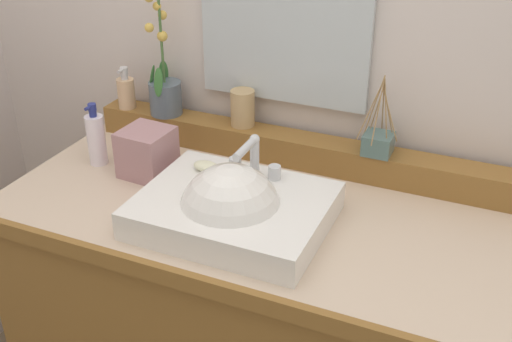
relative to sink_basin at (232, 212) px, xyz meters
The scene contains 10 objects.
vanity_cabinet 0.49m from the sink_basin, 64.84° to the left, with size 1.39×0.66×0.89m.
back_ledge 0.37m from the sink_basin, 82.42° to the left, with size 1.31×0.09×0.08m, color olive.
sink_basin is the anchor object (origin of this frame).
soap_bar 0.17m from the sink_basin, 138.87° to the left, with size 0.07×0.04×0.02m, color beige.
potted_plant 0.56m from the sink_basin, 137.53° to the left, with size 0.10×0.11×0.37m.
soap_dispenser 0.65m from the sink_basin, 146.30° to the left, with size 0.05×0.06×0.13m.
tumbler_cup 0.42m from the sink_basin, 111.00° to the left, with size 0.07×0.07×0.11m, color tan.
reed_diffuser 0.45m from the sink_basin, 53.67° to the left, with size 0.10×0.12×0.22m.
lotion_bottle 0.52m from the sink_basin, 164.28° to the left, with size 0.05×0.05×0.19m.
tissue_box 0.36m from the sink_basin, 156.51° to the left, with size 0.13×0.13×0.13m, color #AD7D82.
Camera 1 is at (0.52, -1.26, 1.74)m, focal length 44.03 mm.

